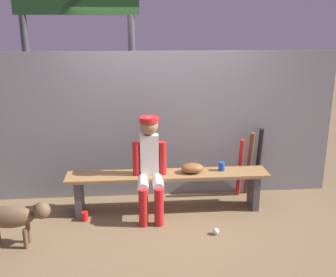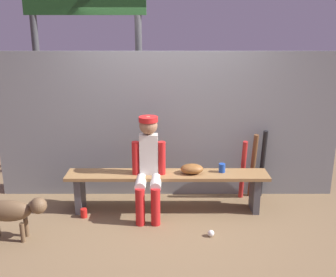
{
  "view_description": "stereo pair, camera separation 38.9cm",
  "coord_description": "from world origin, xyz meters",
  "px_view_note": "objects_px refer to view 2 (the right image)",
  "views": [
    {
      "loc": [
        -0.38,
        -4.53,
        2.27
      ],
      "look_at": [
        0.0,
        0.0,
        0.95
      ],
      "focal_mm": 42.01,
      "sensor_mm": 36.0,
      "label": 1
    },
    {
      "loc": [
        0.01,
        -4.55,
        2.27
      ],
      "look_at": [
        0.0,
        0.0,
        0.95
      ],
      "focal_mm": 42.01,
      "sensor_mm": 36.0,
      "label": 2
    }
  ],
  "objects_px": {
    "scoreboard": "(89,7)",
    "player_seated": "(149,163)",
    "cup_on_bench": "(223,168)",
    "dugout_bench": "(168,182)",
    "baseball_glove": "(193,169)",
    "bat_aluminum_black": "(263,164)",
    "bat_aluminum_red": "(244,170)",
    "dog": "(13,211)",
    "bat_wood_dark": "(254,166)",
    "cup_on_ground": "(85,213)",
    "baseball": "(212,233)"
  },
  "relations": [
    {
      "from": "cup_on_ground",
      "to": "dog",
      "type": "relative_size",
      "value": 0.13
    },
    {
      "from": "player_seated",
      "to": "cup_on_ground",
      "type": "relative_size",
      "value": 11.09
    },
    {
      "from": "cup_on_bench",
      "to": "dog",
      "type": "relative_size",
      "value": 0.13
    },
    {
      "from": "bat_aluminum_black",
      "to": "cup_on_ground",
      "type": "height_order",
      "value": "bat_aluminum_black"
    },
    {
      "from": "dugout_bench",
      "to": "scoreboard",
      "type": "height_order",
      "value": "scoreboard"
    },
    {
      "from": "bat_wood_dark",
      "to": "cup_on_bench",
      "type": "bearing_deg",
      "value": -143.38
    },
    {
      "from": "cup_on_ground",
      "to": "baseball_glove",
      "type": "bearing_deg",
      "value": 8.5
    },
    {
      "from": "cup_on_bench",
      "to": "bat_aluminum_black",
      "type": "bearing_deg",
      "value": 31.07
    },
    {
      "from": "baseball",
      "to": "scoreboard",
      "type": "height_order",
      "value": "scoreboard"
    },
    {
      "from": "bat_wood_dark",
      "to": "scoreboard",
      "type": "relative_size",
      "value": 0.25
    },
    {
      "from": "bat_aluminum_black",
      "to": "cup_on_bench",
      "type": "height_order",
      "value": "bat_aluminum_black"
    },
    {
      "from": "bat_aluminum_red",
      "to": "bat_wood_dark",
      "type": "bearing_deg",
      "value": 22.99
    },
    {
      "from": "dugout_bench",
      "to": "bat_aluminum_red",
      "type": "relative_size",
      "value": 3.0
    },
    {
      "from": "bat_aluminum_red",
      "to": "cup_on_bench",
      "type": "relative_size",
      "value": 7.57
    },
    {
      "from": "cup_on_bench",
      "to": "dog",
      "type": "distance_m",
      "value": 2.48
    },
    {
      "from": "dugout_bench",
      "to": "baseball_glove",
      "type": "bearing_deg",
      "value": 0.0
    },
    {
      "from": "bat_aluminum_black",
      "to": "scoreboard",
      "type": "distance_m",
      "value": 3.25
    },
    {
      "from": "bat_aluminum_black",
      "to": "bat_aluminum_red",
      "type": "bearing_deg",
      "value": -164.92
    },
    {
      "from": "cup_on_ground",
      "to": "dog",
      "type": "distance_m",
      "value": 0.87
    },
    {
      "from": "player_seated",
      "to": "bat_aluminum_red",
      "type": "height_order",
      "value": "player_seated"
    },
    {
      "from": "player_seated",
      "to": "cup_on_bench",
      "type": "bearing_deg",
      "value": 9.93
    },
    {
      "from": "player_seated",
      "to": "bat_wood_dark",
      "type": "relative_size",
      "value": 1.35
    },
    {
      "from": "baseball_glove",
      "to": "bat_aluminum_red",
      "type": "distance_m",
      "value": 0.78
    },
    {
      "from": "cup_on_bench",
      "to": "scoreboard",
      "type": "bearing_deg",
      "value": 145.78
    },
    {
      "from": "bat_aluminum_red",
      "to": "scoreboard",
      "type": "bearing_deg",
      "value": 156.13
    },
    {
      "from": "cup_on_ground",
      "to": "dog",
      "type": "height_order",
      "value": "dog"
    },
    {
      "from": "bat_aluminum_red",
      "to": "baseball",
      "type": "xyz_separation_m",
      "value": [
        -0.52,
        -0.98,
        -0.38
      ]
    },
    {
      "from": "bat_aluminum_black",
      "to": "baseball",
      "type": "distance_m",
      "value": 1.39
    },
    {
      "from": "scoreboard",
      "to": "player_seated",
      "type": "bearing_deg",
      "value": -57.38
    },
    {
      "from": "player_seated",
      "to": "cup_on_bench",
      "type": "distance_m",
      "value": 0.93
    },
    {
      "from": "dog",
      "to": "bat_wood_dark",
      "type": "bearing_deg",
      "value": 21.2
    },
    {
      "from": "player_seated",
      "to": "baseball",
      "type": "height_order",
      "value": "player_seated"
    },
    {
      "from": "dugout_bench",
      "to": "baseball_glove",
      "type": "height_order",
      "value": "baseball_glove"
    },
    {
      "from": "player_seated",
      "to": "baseball_glove",
      "type": "relative_size",
      "value": 4.36
    },
    {
      "from": "player_seated",
      "to": "cup_on_bench",
      "type": "relative_size",
      "value": 11.09
    },
    {
      "from": "bat_aluminum_red",
      "to": "baseball",
      "type": "distance_m",
      "value": 1.17
    },
    {
      "from": "player_seated",
      "to": "bat_aluminum_red",
      "type": "xyz_separation_m",
      "value": [
        1.23,
        0.44,
        -0.25
      ]
    },
    {
      "from": "cup_on_ground",
      "to": "dog",
      "type": "bearing_deg",
      "value": -142.06
    },
    {
      "from": "baseball_glove",
      "to": "scoreboard",
      "type": "distance_m",
      "value": 2.72
    },
    {
      "from": "scoreboard",
      "to": "bat_aluminum_red",
      "type": "bearing_deg",
      "value": -23.87
    },
    {
      "from": "baseball",
      "to": "dog",
      "type": "bearing_deg",
      "value": -178.65
    },
    {
      "from": "bat_aluminum_red",
      "to": "bat_wood_dark",
      "type": "distance_m",
      "value": 0.16
    },
    {
      "from": "dugout_bench",
      "to": "bat_aluminum_red",
      "type": "xyz_separation_m",
      "value": [
        1.0,
        0.33,
        0.03
      ]
    },
    {
      "from": "bat_wood_dark",
      "to": "baseball",
      "type": "relative_size",
      "value": 12.17
    },
    {
      "from": "bat_aluminum_black",
      "to": "scoreboard",
      "type": "bearing_deg",
      "value": 160.15
    },
    {
      "from": "bat_wood_dark",
      "to": "cup_on_bench",
      "type": "height_order",
      "value": "bat_wood_dark"
    },
    {
      "from": "scoreboard",
      "to": "dog",
      "type": "relative_size",
      "value": 4.3
    },
    {
      "from": "dugout_bench",
      "to": "baseball_glove",
      "type": "relative_size",
      "value": 8.93
    },
    {
      "from": "bat_aluminum_black",
      "to": "dog",
      "type": "distance_m",
      "value": 3.15
    },
    {
      "from": "baseball_glove",
      "to": "bat_wood_dark",
      "type": "xyz_separation_m",
      "value": [
        0.84,
        0.39,
        -0.11
      ]
    }
  ]
}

